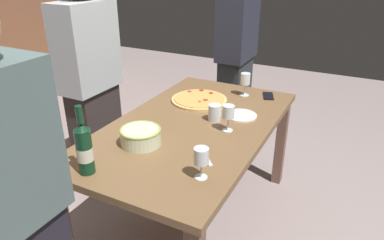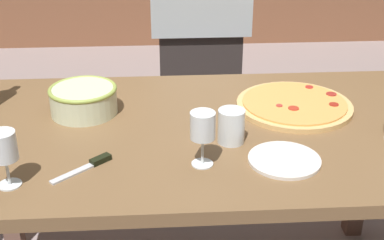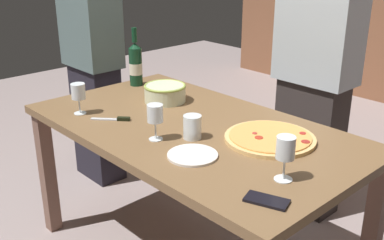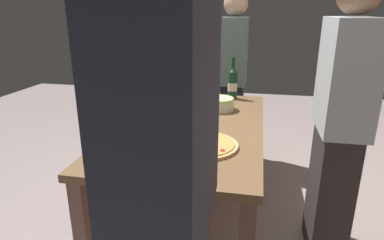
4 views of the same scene
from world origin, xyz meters
name	(u,v)px [view 4 (image 4 of 4)]	position (x,y,z in m)	size (l,w,h in m)	color
ground_plane	(192,222)	(0.00, 0.00, 0.00)	(8.00, 8.00, 0.00)	gray
dining_table	(192,137)	(0.00, 0.00, 0.66)	(1.60, 0.90, 0.75)	brown
pizza	(202,145)	(0.36, 0.13, 0.76)	(0.39, 0.39, 0.03)	#E2B36C
serving_bowl	(219,103)	(-0.35, 0.13, 0.80)	(0.22, 0.22, 0.09)	beige
wine_bottle	(233,83)	(-0.70, 0.20, 0.88)	(0.08, 0.08, 0.34)	#113921
wine_glass_near_pizza	(157,105)	(0.01, -0.23, 0.87)	(0.07, 0.07, 0.16)	white
wine_glass_by_bottle	(141,140)	(0.61, -0.12, 0.87)	(0.07, 0.07, 0.17)	white
wine_glass_far_left	(167,88)	(-0.49, -0.30, 0.86)	(0.07, 0.07, 0.15)	white
cup_amber	(172,121)	(0.11, -0.10, 0.80)	(0.08, 0.08, 0.10)	white
side_plate	(146,134)	(0.24, -0.23, 0.76)	(0.20, 0.20, 0.01)	white
cell_phone	(106,164)	(0.66, -0.28, 0.76)	(0.07, 0.14, 0.01)	black
pizza_knife	(171,108)	(-0.30, -0.22, 0.76)	(0.16, 0.14, 0.02)	silver
person_host	(167,212)	(1.17, 0.16, 0.89)	(0.44, 0.24, 1.74)	#2D3435
person_guest_left	(233,80)	(-1.12, 0.17, 0.82)	(0.39, 0.24, 1.61)	#221F29
person_guest_right	(339,126)	(0.09, 0.86, 0.83)	(0.44, 0.24, 1.64)	#312A28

